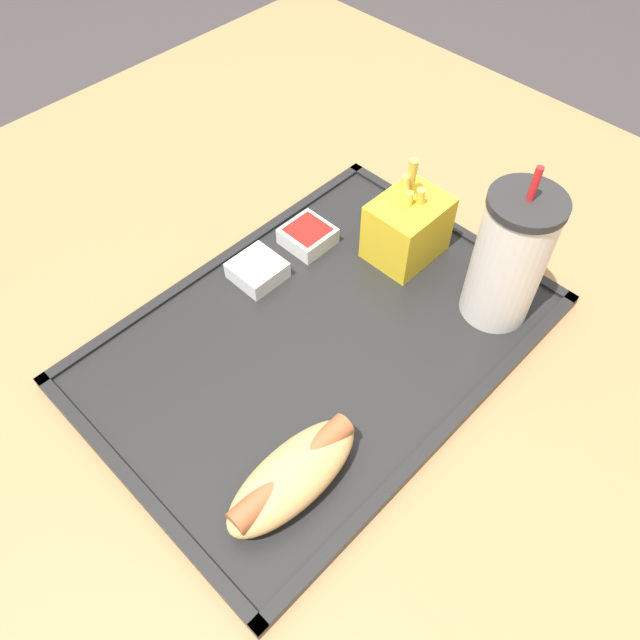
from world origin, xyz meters
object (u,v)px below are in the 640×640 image
object	(u,v)px
hot_dog_far	(293,475)
sauce_cup_mayo	(257,270)
fries_carton	(407,227)
soda_cup	(509,258)
sauce_cup_ketchup	(308,236)

from	to	relation	value
hot_dog_far	sauce_cup_mayo	bearing A→B (deg)	-124.95
fries_carton	sauce_cup_mayo	world-z (taller)	fries_carton
soda_cup	hot_dog_far	distance (m)	0.30
soda_cup	sauce_cup_mayo	size ratio (longest dim) A/B	3.58
soda_cup	sauce_cup_mayo	distance (m)	0.27
soda_cup	fries_carton	size ratio (longest dim) A/B	1.53
sauce_cup_mayo	sauce_cup_ketchup	bearing A→B (deg)	178.79
hot_dog_far	fries_carton	distance (m)	0.31
fries_carton	sauce_cup_mayo	bearing A→B (deg)	-32.31
soda_cup	sauce_cup_ketchup	size ratio (longest dim) A/B	3.58
sauce_cup_mayo	fries_carton	bearing A→B (deg)	147.69
sauce_cup_ketchup	fries_carton	bearing A→B (deg)	126.91
soda_cup	sauce_cup_ketchup	world-z (taller)	soda_cup
hot_dog_far	sauce_cup_ketchup	distance (m)	0.30
fries_carton	soda_cup	bearing A→B (deg)	90.82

